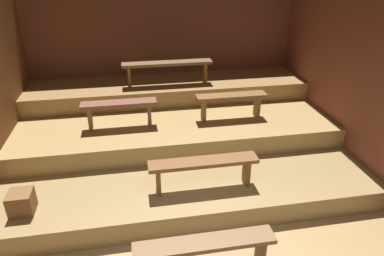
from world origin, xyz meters
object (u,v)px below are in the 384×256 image
at_px(bench_floor_center, 205,247).
at_px(bench_upper_center, 167,66).
at_px(bench_middle_right, 231,100).
at_px(wooden_crate_lower, 21,202).
at_px(bench_lower_center, 203,166).
at_px(bench_middle_left, 119,108).

xyz_separation_m(bench_floor_center, bench_upper_center, (0.05, 3.49, 0.93)).
distance_m(bench_middle_right, wooden_crate_lower, 3.36).
bearing_deg(bench_middle_right, bench_floor_center, -111.25).
distance_m(bench_lower_center, bench_upper_center, 2.51).
distance_m(bench_floor_center, wooden_crate_lower, 2.23).
xyz_separation_m(bench_middle_right, wooden_crate_lower, (-2.97, -1.51, -0.49)).
distance_m(bench_middle_left, wooden_crate_lower, 1.97).
xyz_separation_m(bench_lower_center, bench_middle_right, (0.76, 1.42, 0.30)).
height_order(bench_floor_center, bench_lower_center, bench_lower_center).
xyz_separation_m(bench_middle_left, bench_upper_center, (0.88, 1.01, 0.32)).
xyz_separation_m(bench_lower_center, bench_upper_center, (-0.16, 2.43, 0.62)).
bearing_deg(bench_middle_left, bench_floor_center, -71.54).
xyz_separation_m(bench_middle_left, bench_middle_right, (1.79, 0.00, 0.00)).
bearing_deg(bench_middle_right, bench_middle_left, 180.00).
bearing_deg(bench_middle_left, bench_lower_center, -53.81).
height_order(bench_floor_center, bench_middle_left, bench_middle_left).
xyz_separation_m(bench_lower_center, wooden_crate_lower, (-2.21, -0.09, -0.20)).
bearing_deg(bench_lower_center, bench_middle_right, 61.90).
bearing_deg(bench_floor_center, bench_upper_center, 89.17).
bearing_deg(bench_upper_center, bench_middle_right, -47.87).
relative_size(bench_floor_center, wooden_crate_lower, 5.39).
bearing_deg(bench_floor_center, bench_middle_left, 108.46).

